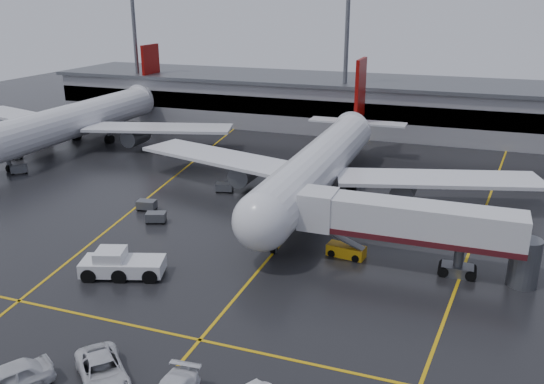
% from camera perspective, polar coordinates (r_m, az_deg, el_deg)
% --- Properties ---
extents(ground, '(220.00, 220.00, 0.00)m').
position_cam_1_polar(ground, '(58.38, 2.52, -3.33)').
color(ground, black).
rests_on(ground, ground).
extents(apron_line_centre, '(0.25, 90.00, 0.02)m').
position_cam_1_polar(apron_line_centre, '(58.37, 2.52, -3.32)').
color(apron_line_centre, gold).
rests_on(apron_line_centre, ground).
extents(apron_line_stop, '(60.00, 0.25, 0.02)m').
position_cam_1_polar(apron_line_stop, '(40.25, -7.26, -14.53)').
color(apron_line_stop, gold).
rests_on(apron_line_stop, ground).
extents(apron_line_left, '(9.99, 69.35, 0.02)m').
position_cam_1_polar(apron_line_left, '(74.69, -9.90, 1.44)').
color(apron_line_left, gold).
rests_on(apron_line_left, ground).
extents(apron_line_right, '(7.57, 69.64, 0.02)m').
position_cam_1_polar(apron_line_right, '(65.50, 20.47, -2.03)').
color(apron_line_right, gold).
rests_on(apron_line_right, ground).
extents(terminal, '(122.00, 19.00, 8.60)m').
position_cam_1_polar(terminal, '(102.38, 10.74, 8.61)').
color(terminal, gray).
rests_on(terminal, ground).
extents(light_mast_left, '(3.00, 1.20, 25.45)m').
position_cam_1_polar(light_mast_left, '(111.98, -13.59, 14.52)').
color(light_mast_left, '#595B60').
rests_on(light_mast_left, ground).
extents(light_mast_mid, '(3.00, 1.20, 25.45)m').
position_cam_1_polar(light_mast_mid, '(96.24, 7.48, 14.23)').
color(light_mast_mid, '#595B60').
rests_on(light_mast_mid, ground).
extents(main_airliner, '(48.80, 45.60, 14.10)m').
position_cam_1_polar(main_airliner, '(65.84, 5.11, 3.09)').
color(main_airliner, silver).
rests_on(main_airliner, ground).
extents(second_airliner, '(48.80, 45.60, 14.10)m').
position_cam_1_polar(second_airliner, '(95.16, -18.24, 7.15)').
color(second_airliner, silver).
rests_on(second_airliner, ground).
extents(jet_bridge, '(19.90, 3.40, 6.05)m').
position_cam_1_polar(jet_bridge, '(49.28, 13.74, -3.28)').
color(jet_bridge, silver).
rests_on(jet_bridge, ground).
extents(pushback_tractor, '(7.31, 4.75, 2.43)m').
position_cam_1_polar(pushback_tractor, '(49.39, -14.97, -7.10)').
color(pushback_tractor, silver).
rests_on(pushback_tractor, ground).
extents(belt_loader, '(3.58, 2.00, 2.16)m').
position_cam_1_polar(belt_loader, '(51.77, 7.46, -5.86)').
color(belt_loader, '#EDA610').
rests_on(belt_loader, ground).
extents(service_van_a, '(5.84, 5.71, 1.55)m').
position_cam_1_polar(service_van_a, '(37.27, -16.66, -16.89)').
color(service_van_a, silver).
rests_on(service_van_a, ground).
extents(service_van_d, '(4.62, 5.74, 1.84)m').
position_cam_1_polar(service_van_d, '(38.20, -25.23, -16.82)').
color(service_van_d, silver).
rests_on(service_van_d, ground).
extents(baggage_cart_a, '(2.32, 1.88, 1.12)m').
position_cam_1_polar(baggage_cart_a, '(59.95, -11.58, -2.47)').
color(baggage_cart_a, '#595B60').
rests_on(baggage_cart_a, ground).
extents(baggage_cart_b, '(2.19, 1.62, 1.12)m').
position_cam_1_polar(baggage_cart_b, '(63.67, -12.48, -1.25)').
color(baggage_cart_b, '#595B60').
rests_on(baggage_cart_b, ground).
extents(baggage_cart_c, '(2.27, 1.79, 1.12)m').
position_cam_1_polar(baggage_cart_c, '(68.21, -4.80, 0.51)').
color(baggage_cart_c, '#595B60').
rests_on(baggage_cart_c, ground).
extents(baggage_cart_d, '(2.01, 1.32, 1.12)m').
position_cam_1_polar(baggage_cart_d, '(90.10, -24.50, 3.42)').
color(baggage_cart_d, '#595B60').
rests_on(baggage_cart_d, ground).
extents(baggage_cart_e, '(2.37, 2.28, 1.12)m').
position_cam_1_polar(baggage_cart_e, '(82.30, -24.08, 2.13)').
color(baggage_cart_e, '#595B60').
rests_on(baggage_cart_e, ground).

